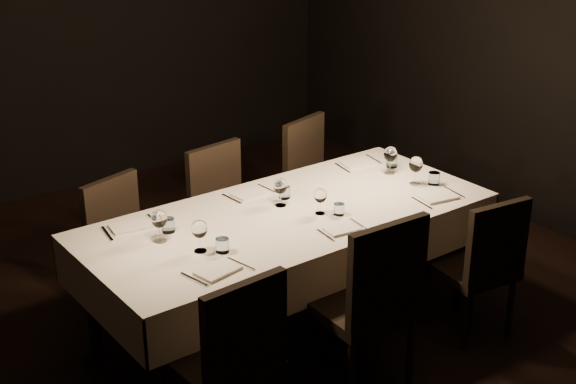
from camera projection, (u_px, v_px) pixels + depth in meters
room at (288, 95)px, 4.54m from camera, size 5.01×6.01×3.01m
dining_table at (288, 224)px, 4.85m from camera, size 2.52×1.12×0.76m
chair_near_left at (231, 354)px, 3.85m from camera, size 0.49×0.49×0.97m
place_setting_near_left at (210, 245)px, 4.26m from camera, size 0.35×0.41×0.18m
chair_near_center at (370, 297)px, 4.28m from camera, size 0.52×0.52×1.05m
place_setting_near_center at (331, 209)px, 4.72m from camera, size 0.30×0.39×0.16m
chair_near_right at (482, 260)px, 4.81m from camera, size 0.49×0.49×0.91m
place_setting_near_right at (427, 177)px, 5.16m from camera, size 0.36×0.41×0.19m
chair_far_left at (124, 240)px, 5.08m from camera, size 0.53×0.53×0.90m
place_setting_far_left at (152, 223)px, 4.52m from camera, size 0.36×0.41×0.19m
chair_far_center at (225, 207)px, 5.52m from camera, size 0.51×0.51×0.94m
place_setting_far_center at (272, 190)px, 4.98m from camera, size 0.33×0.40×0.18m
chair_far_right at (316, 176)px, 6.03m from camera, size 0.57×0.57×0.96m
place_setting_far_right at (381, 159)px, 5.48m from camera, size 0.36×0.41×0.19m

